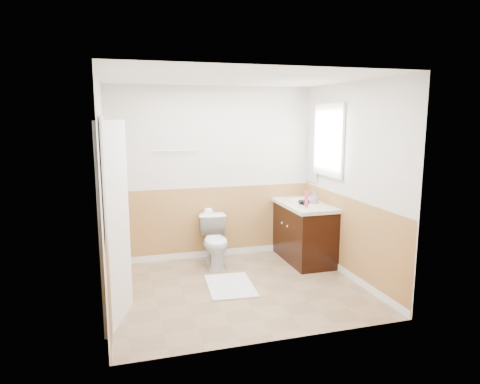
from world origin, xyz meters
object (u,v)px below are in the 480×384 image
object	(u,v)px
bath_mat	(230,286)
lotion_bottle	(307,199)
vanity_cabinet	(304,233)
soap_dispenser	(314,197)
toilet	(215,242)

from	to	relation	value
bath_mat	lotion_bottle	bearing A→B (deg)	18.71
vanity_cabinet	lotion_bottle	distance (m)	0.63
vanity_cabinet	soap_dispenser	distance (m)	0.55
toilet	vanity_cabinet	bearing A→B (deg)	-1.02
lotion_bottle	soap_dispenser	world-z (taller)	lotion_bottle
bath_mat	lotion_bottle	size ratio (longest dim) A/B	3.64
bath_mat	vanity_cabinet	xyz separation A→B (m)	(1.29, 0.68, 0.39)
toilet	bath_mat	xyz separation A→B (m)	(0.00, -0.80, -0.34)
lotion_bottle	vanity_cabinet	bearing A→B (deg)	69.86
bath_mat	lotion_bottle	distance (m)	1.57
bath_mat	soap_dispenser	bearing A→B (deg)	23.46
toilet	vanity_cabinet	world-z (taller)	vanity_cabinet
toilet	vanity_cabinet	size ratio (longest dim) A/B	0.63
toilet	lotion_bottle	world-z (taller)	lotion_bottle
lotion_bottle	toilet	bearing A→B (deg)	161.51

